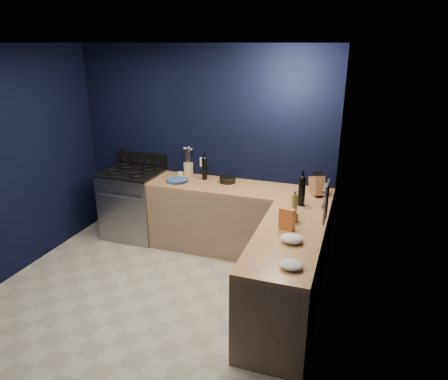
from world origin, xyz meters
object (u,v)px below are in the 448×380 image
at_px(plate_stack, 177,180).
at_px(crouton_bag, 287,219).
at_px(gas_range, 134,205).
at_px(knife_block, 317,186).
at_px(utensil_crock, 188,169).

xyz_separation_m(plate_stack, crouton_bag, (1.61, -0.96, 0.09)).
distance_m(gas_range, knife_block, 2.55).
relative_size(gas_range, plate_stack, 3.47).
relative_size(plate_stack, utensil_crock, 1.64).
bearing_deg(utensil_crock, gas_range, -159.73).
relative_size(gas_range, crouton_bag, 4.29).
relative_size(gas_range, utensil_crock, 5.69).
bearing_deg(gas_range, utensil_crock, 20.27).
bearing_deg(knife_block, plate_stack, 153.72).
xyz_separation_m(gas_range, utensil_crock, (0.73, 0.27, 0.52)).
bearing_deg(crouton_bag, utensil_crock, 154.60).
xyz_separation_m(gas_range, knife_block, (2.48, 0.04, 0.55)).
relative_size(plate_stack, crouton_bag, 1.23).
distance_m(plate_stack, utensil_crock, 0.33).
xyz_separation_m(utensil_crock, knife_block, (1.75, -0.23, 0.03)).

